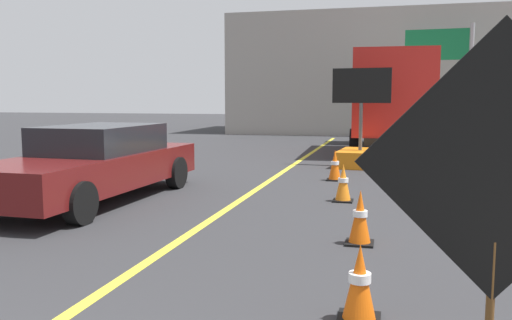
{
  "coord_description": "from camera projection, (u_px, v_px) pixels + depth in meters",
  "views": [
    {
      "loc": [
        2.7,
        -1.4,
        1.88
      ],
      "look_at": [
        1.31,
        4.01,
        1.23
      ],
      "focal_mm": 37.53,
      "sensor_mm": 36.0,
      "label": 1
    }
  ],
  "objects": [
    {
      "name": "lane_center_stripe",
      "position": [
        204.0,
        224.0,
        8.0
      ],
      "size": [
        0.14,
        36.0,
        0.01
      ],
      "primitive_type": "cube",
      "color": "yellow",
      "rests_on": "ground"
    },
    {
      "name": "roadwork_sign",
      "position": [
        498.0,
        170.0,
        3.05
      ],
      "size": [
        1.6,
        0.38,
        2.33
      ],
      "color": "#593819",
      "rests_on": "ground"
    },
    {
      "name": "arrow_board_trailer",
      "position": [
        360.0,
        149.0,
        14.83
      ],
      "size": [
        1.6,
        1.89,
        2.7
      ],
      "color": "orange",
      "rests_on": "ground"
    },
    {
      "name": "box_truck",
      "position": [
        390.0,
        100.0,
        19.0
      ],
      "size": [
        2.89,
        7.8,
        3.37
      ],
      "color": "black",
      "rests_on": "ground"
    },
    {
      "name": "pickup_car",
      "position": [
        96.0,
        163.0,
        9.82
      ],
      "size": [
        2.07,
        5.21,
        1.38
      ],
      "color": "#591414",
      "rests_on": "ground"
    },
    {
      "name": "highway_guide_sign",
      "position": [
        451.0,
        62.0,
        22.63
      ],
      "size": [
        2.79,
        0.28,
        5.0
      ],
      "color": "gray",
      "rests_on": "ground"
    },
    {
      "name": "far_building_block",
      "position": [
        365.0,
        76.0,
        29.84
      ],
      "size": [
        13.85,
        8.0,
        6.22
      ],
      "primitive_type": "cube",
      "color": "gray",
      "rests_on": "ground"
    },
    {
      "name": "traffic_cone_near_sign",
      "position": [
        360.0,
        284.0,
        4.5
      ],
      "size": [
        0.36,
        0.36,
        0.67
      ],
      "color": "black",
      "rests_on": "ground"
    },
    {
      "name": "traffic_cone_mid_lane",
      "position": [
        360.0,
        218.0,
        6.89
      ],
      "size": [
        0.36,
        0.36,
        0.71
      ],
      "color": "black",
      "rests_on": "ground"
    },
    {
      "name": "traffic_cone_far_lane",
      "position": [
        343.0,
        183.0,
        9.75
      ],
      "size": [
        0.36,
        0.36,
        0.69
      ],
      "color": "black",
      "rests_on": "ground"
    },
    {
      "name": "traffic_cone_curbside",
      "position": [
        335.0,
        165.0,
        12.25
      ],
      "size": [
        0.36,
        0.36,
        0.71
      ],
      "color": "black",
      "rests_on": "ground"
    }
  ]
}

